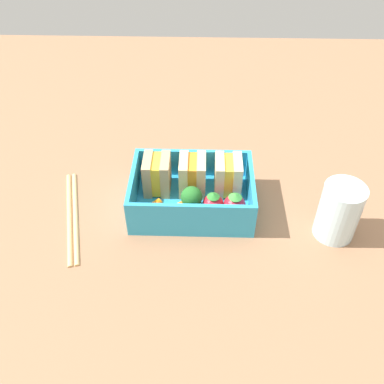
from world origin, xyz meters
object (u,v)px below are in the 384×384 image
Objects in this scene: carrot_stick_left at (148,209)px; chopstick_pair at (72,215)px; carrot_stick_far_left at (170,210)px; sandwich_left at (157,174)px; sandwich_center_left at (192,175)px; sandwich_center at (228,176)px; strawberry_far_left at (235,205)px; strawberry_left at (213,204)px; drinking_glass at (339,212)px; broccoli_floret at (192,197)px.

chopstick_pair is (-10.97, -0.05, -1.38)cm from carrot_stick_left.
sandwich_left is at bearing 113.36° from carrot_stick_far_left.
sandwich_center_left is 1.00× the size of sandwich_center.
sandwich_center reaches higher than strawberry_far_left.
strawberry_far_left reaches higher than strawberry_left.
sandwich_center_left is 8.13cm from carrot_stick_left.
sandwich_center_left is 6.27cm from carrot_stick_far_left.
drinking_glass is at bearing -8.70° from strawberry_far_left.
carrot_stick_far_left is at bearing -176.61° from strawberry_left.
sandwich_center_left reaches higher than broccoli_floret.
broccoli_floret is 1.03× the size of strawberry_far_left.
strawberry_far_left is 0.46× the size of drinking_glass.
carrot_stick_left is 12.04cm from strawberry_far_left.
drinking_glass reaches higher than carrot_stick_left.
chopstick_pair is (-17.09, -0.77, -3.11)cm from broccoli_floret.
sandwich_center reaches higher than chopstick_pair.
strawberry_left is at bearing -114.56° from sandwich_center.
strawberry_far_left is 13.75cm from drinking_glass.
sandwich_center is 0.66× the size of drinking_glass.
sandwich_center_left is 0.30× the size of chopstick_pair.
chopstick_pair is at bearing -177.41° from broccoli_floret.
broccoli_floret is at bearing 170.22° from strawberry_left.
sandwich_left is 5.96cm from carrot_stick_far_left.
sandwich_center is (5.13, 0.00, 0.00)cm from sandwich_center_left.
sandwich_left is 1.00× the size of sandwich_center_left.
strawberry_far_left is (0.79, -4.98, -1.03)cm from sandwich_center.
sandwich_center_left reaches higher than carrot_stick_far_left.
strawberry_left is (8.10, -4.73, -1.12)cm from sandwich_left.
drinking_glass is (36.48, -2.05, 3.74)cm from chopstick_pair.
sandwich_center_left reaches higher than chopstick_pair.
carrot_stick_far_left is at bearing -147.81° from sandwich_center.
sandwich_center is at bearing 0.00° from sandwich_center_left.
carrot_stick_left is 6.40cm from broccoli_floret.
carrot_stick_far_left reaches higher than chopstick_pair.
sandwich_center is 9.79cm from carrot_stick_far_left.
sandwich_left is at bearing 180.00° from sandwich_center_left.
broccoli_floret is at bearing 172.71° from strawberry_far_left.
sandwich_center_left is 18.10cm from chopstick_pair.
sandwich_center is 1.25× the size of carrot_stick_left.
strawberry_left is 0.20× the size of chopstick_pair.
sandwich_center_left is at bearing 59.96° from carrot_stick_far_left.
drinking_glass reaches higher than chopstick_pair.
strawberry_far_left is 23.09cm from chopstick_pair.
drinking_glass reaches higher than broccoli_floret.
carrot_stick_far_left is 0.54× the size of drinking_glass.
carrot_stick_far_left is at bearing -66.64° from sandwich_left.
chopstick_pair is at bearing 179.68° from carrot_stick_far_left.
strawberry_left is (2.91, -0.50, -0.66)cm from broccoli_floret.
strawberry_far_left is at bearing -80.98° from sandwich_center.
drinking_glass is at bearing -4.70° from carrot_stick_left.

